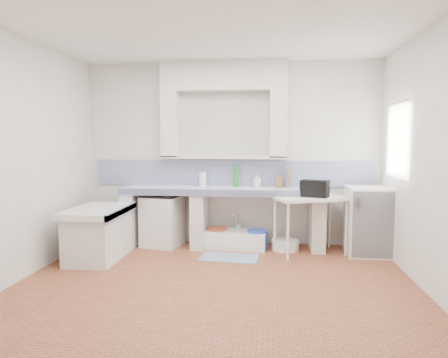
# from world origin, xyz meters

# --- Properties ---
(floor) EXTENTS (4.50, 4.50, 0.00)m
(floor) POSITION_xyz_m (0.00, 0.00, 0.00)
(floor) COLOR #9A5135
(floor) RESTS_ON ground
(ceiling) EXTENTS (4.50, 4.50, 0.00)m
(ceiling) POSITION_xyz_m (0.00, 0.00, 2.80)
(ceiling) COLOR white
(ceiling) RESTS_ON ground
(wall_back) EXTENTS (4.50, 0.00, 4.50)m
(wall_back) POSITION_xyz_m (0.00, 2.00, 1.40)
(wall_back) COLOR silver
(wall_back) RESTS_ON ground
(wall_front) EXTENTS (4.50, 0.00, 4.50)m
(wall_front) POSITION_xyz_m (0.00, -2.00, 1.40)
(wall_front) COLOR silver
(wall_front) RESTS_ON ground
(wall_left) EXTENTS (0.00, 4.50, 4.50)m
(wall_left) POSITION_xyz_m (-2.25, 0.00, 1.40)
(wall_left) COLOR silver
(wall_left) RESTS_ON ground
(wall_right) EXTENTS (0.00, 4.50, 4.50)m
(wall_right) POSITION_xyz_m (2.25, 0.00, 1.40)
(wall_right) COLOR silver
(wall_right) RESTS_ON ground
(alcove_mass) EXTENTS (1.90, 0.25, 0.45)m
(alcove_mass) POSITION_xyz_m (-0.10, 1.88, 2.58)
(alcove_mass) COLOR silver
(alcove_mass) RESTS_ON ground
(window_frame) EXTENTS (0.35, 0.86, 1.06)m
(window_frame) POSITION_xyz_m (2.42, 1.20, 1.60)
(window_frame) COLOR #3B2412
(window_frame) RESTS_ON ground
(lace_valance) EXTENTS (0.01, 0.84, 0.24)m
(lace_valance) POSITION_xyz_m (2.28, 1.20, 1.98)
(lace_valance) COLOR white
(lace_valance) RESTS_ON ground
(counter_slab) EXTENTS (3.00, 0.60, 0.08)m
(counter_slab) POSITION_xyz_m (-0.10, 1.70, 0.86)
(counter_slab) COLOR white
(counter_slab) RESTS_ON ground
(counter_lip) EXTENTS (3.00, 0.04, 0.10)m
(counter_lip) POSITION_xyz_m (-0.10, 1.42, 0.86)
(counter_lip) COLOR navy
(counter_lip) RESTS_ON ground
(counter_pier_left) EXTENTS (0.20, 0.55, 0.82)m
(counter_pier_left) POSITION_xyz_m (-1.50, 1.70, 0.41)
(counter_pier_left) COLOR silver
(counter_pier_left) RESTS_ON ground
(counter_pier_mid) EXTENTS (0.20, 0.55, 0.82)m
(counter_pier_mid) POSITION_xyz_m (-0.45, 1.70, 0.41)
(counter_pier_mid) COLOR silver
(counter_pier_mid) RESTS_ON ground
(counter_pier_right) EXTENTS (0.20, 0.55, 0.82)m
(counter_pier_right) POSITION_xyz_m (1.30, 1.70, 0.41)
(counter_pier_right) COLOR silver
(counter_pier_right) RESTS_ON ground
(peninsula_top) EXTENTS (0.70, 1.10, 0.08)m
(peninsula_top) POSITION_xyz_m (-1.70, 0.90, 0.66)
(peninsula_top) COLOR white
(peninsula_top) RESTS_ON ground
(peninsula_base) EXTENTS (0.60, 1.00, 0.62)m
(peninsula_base) POSITION_xyz_m (-1.70, 0.90, 0.31)
(peninsula_base) COLOR silver
(peninsula_base) RESTS_ON ground
(peninsula_lip) EXTENTS (0.04, 1.10, 0.10)m
(peninsula_lip) POSITION_xyz_m (-1.37, 0.90, 0.66)
(peninsula_lip) COLOR navy
(peninsula_lip) RESTS_ON ground
(backsplash) EXTENTS (4.27, 0.03, 0.40)m
(backsplash) POSITION_xyz_m (0.00, 1.99, 1.10)
(backsplash) COLOR navy
(backsplash) RESTS_ON ground
(stove) EXTENTS (0.63, 0.62, 0.76)m
(stove) POSITION_xyz_m (-1.02, 1.68, 0.38)
(stove) COLOR white
(stove) RESTS_ON ground
(sink) EXTENTS (0.99, 0.59, 0.23)m
(sink) POSITION_xyz_m (0.09, 1.70, 0.11)
(sink) COLOR white
(sink) RESTS_ON ground
(side_table) EXTENTS (1.12, 0.88, 0.04)m
(side_table) POSITION_xyz_m (1.18, 1.47, 0.41)
(side_table) COLOR white
(side_table) RESTS_ON ground
(fridge) EXTENTS (0.63, 0.63, 0.96)m
(fridge) POSITION_xyz_m (2.00, 1.53, 0.48)
(fridge) COLOR white
(fridge) RESTS_ON ground
(bucket_red) EXTENTS (0.33, 0.33, 0.29)m
(bucket_red) POSITION_xyz_m (-0.18, 1.71, 0.14)
(bucket_red) COLOR #B44023
(bucket_red) RESTS_ON ground
(bucket_orange) EXTENTS (0.31, 0.31, 0.25)m
(bucket_orange) POSITION_xyz_m (0.23, 1.58, 0.13)
(bucket_orange) COLOR orange
(bucket_orange) RESTS_ON ground
(bucket_blue) EXTENTS (0.40, 0.40, 0.28)m
(bucket_blue) POSITION_xyz_m (0.43, 1.62, 0.14)
(bucket_blue) COLOR blue
(bucket_blue) RESTS_ON ground
(basin_white) EXTENTS (0.42, 0.42, 0.15)m
(basin_white) POSITION_xyz_m (0.84, 1.62, 0.08)
(basin_white) COLOR white
(basin_white) RESTS_ON ground
(water_bottle_a) EXTENTS (0.07, 0.07, 0.27)m
(water_bottle_a) POSITION_xyz_m (-0.07, 1.85, 0.13)
(water_bottle_a) COLOR silver
(water_bottle_a) RESTS_ON ground
(water_bottle_b) EXTENTS (0.10, 0.10, 0.32)m
(water_bottle_b) POSITION_xyz_m (0.13, 1.85, 0.16)
(water_bottle_b) COLOR silver
(water_bottle_b) RESTS_ON ground
(black_bag) EXTENTS (0.42, 0.34, 0.23)m
(black_bag) POSITION_xyz_m (1.23, 1.43, 0.94)
(black_bag) COLOR black
(black_bag) RESTS_ON side_table
(green_bottle_a) EXTENTS (0.08, 0.08, 0.32)m
(green_bottle_a) POSITION_xyz_m (0.09, 1.85, 1.06)
(green_bottle_a) COLOR #1E7726
(green_bottle_a) RESTS_ON counter_slab
(green_bottle_b) EXTENTS (0.08, 0.08, 0.30)m
(green_bottle_b) POSITION_xyz_m (0.08, 1.84, 1.05)
(green_bottle_b) COLOR #1E7726
(green_bottle_b) RESTS_ON counter_slab
(knife_block) EXTENTS (0.10, 0.08, 0.18)m
(knife_block) POSITION_xyz_m (0.74, 1.84, 0.99)
(knife_block) COLOR olive
(knife_block) RESTS_ON counter_slab
(cutting_board) EXTENTS (0.06, 0.20, 0.28)m
(cutting_board) POSITION_xyz_m (0.88, 1.85, 1.04)
(cutting_board) COLOR olive
(cutting_board) RESTS_ON counter_slab
(paper_towel) EXTENTS (0.14, 0.14, 0.22)m
(paper_towel) POSITION_xyz_m (-0.42, 1.85, 1.01)
(paper_towel) COLOR white
(paper_towel) RESTS_ON counter_slab
(soap_bottle) EXTENTS (0.12, 0.12, 0.20)m
(soap_bottle) POSITION_xyz_m (0.41, 1.85, 1.00)
(soap_bottle) COLOR white
(soap_bottle) RESTS_ON counter_slab
(rug) EXTENTS (0.83, 0.52, 0.01)m
(rug) POSITION_xyz_m (0.06, 1.12, 0.01)
(rug) COLOR #436797
(rug) RESTS_ON ground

